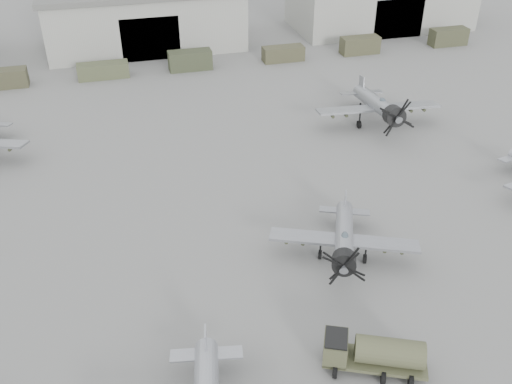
# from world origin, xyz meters

# --- Properties ---
(ground) EXTENTS (220.00, 220.00, 0.00)m
(ground) POSITION_xyz_m (0.00, 0.00, 0.00)
(ground) COLOR #5C5C5A
(ground) RESTS_ON ground
(hangar_center) EXTENTS (29.00, 14.80, 8.70)m
(hangar_center) POSITION_xyz_m (0.00, 61.96, 4.37)
(hangar_center) COLOR gray
(hangar_center) RESTS_ON ground
(support_truck_2) EXTENTS (5.79, 2.20, 2.29)m
(support_truck_2) POSITION_xyz_m (-19.18, 50.00, 1.14)
(support_truck_2) COLOR #3B3A27
(support_truck_2) RESTS_ON ground
(support_truck_3) EXTENTS (6.56, 2.20, 1.99)m
(support_truck_3) POSITION_xyz_m (-6.95, 50.00, 0.99)
(support_truck_3) COLOR #444A30
(support_truck_3) RESTS_ON ground
(support_truck_4) EXTENTS (5.79, 2.20, 2.58)m
(support_truck_4) POSITION_xyz_m (4.56, 50.00, 1.29)
(support_truck_4) COLOR #343925
(support_truck_4) RESTS_ON ground
(support_truck_5) EXTENTS (5.78, 2.20, 2.03)m
(support_truck_5) POSITION_xyz_m (17.76, 50.00, 1.01)
(support_truck_5) COLOR #3F3E29
(support_truck_5) RESTS_ON ground
(support_truck_6) EXTENTS (5.58, 2.20, 2.44)m
(support_truck_6) POSITION_xyz_m (29.40, 50.00, 1.22)
(support_truck_6) COLOR #3F3F29
(support_truck_6) RESTS_ON ground
(support_truck_7) EXTENTS (5.62, 2.20, 2.52)m
(support_truck_7) POSITION_xyz_m (43.82, 50.00, 1.26)
(support_truck_7) COLOR #3B3D27
(support_truck_7) RESTS_ON ground
(aircraft_mid_2) EXTENTS (10.96, 9.93, 4.48)m
(aircraft_mid_2) POSITION_xyz_m (8.66, 6.64, 2.04)
(aircraft_mid_2) COLOR gray
(aircraft_mid_2) RESTS_ON ground
(aircraft_far_1) EXTENTS (13.65, 12.28, 5.43)m
(aircraft_far_1) POSITION_xyz_m (21.32, 27.07, 2.47)
(aircraft_far_1) COLOR gray
(aircraft_far_1) RESTS_ON ground
(fuel_tanker) EXTENTS (6.47, 4.42, 2.39)m
(fuel_tanker) POSITION_xyz_m (6.46, -3.29, 1.37)
(fuel_tanker) COLOR #484A30
(fuel_tanker) RESTS_ON ground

